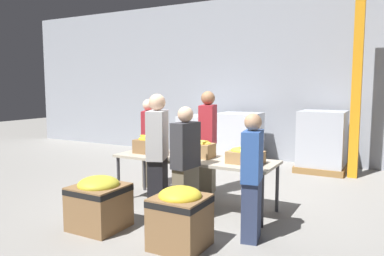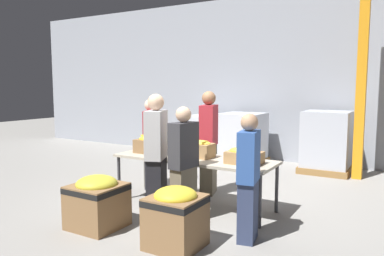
{
  "view_description": "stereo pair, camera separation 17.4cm",
  "coord_description": "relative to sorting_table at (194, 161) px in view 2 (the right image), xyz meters",
  "views": [
    {
      "loc": [
        2.62,
        -4.88,
        1.83
      ],
      "look_at": [
        -0.14,
        0.18,
        1.17
      ],
      "focal_mm": 35.0,
      "sensor_mm": 36.0,
      "label": 1
    },
    {
      "loc": [
        2.78,
        -4.79,
        1.83
      ],
      "look_at": [
        -0.14,
        0.18,
        1.17
      ],
      "focal_mm": 35.0,
      "sensor_mm": 36.0,
      "label": 2
    }
  ],
  "objects": [
    {
      "name": "volunteer_2",
      "position": [
        -0.13,
        0.72,
        0.16
      ],
      "size": [
        0.35,
        0.51,
        1.74
      ],
      "rotation": [
        0.0,
        0.0,
        -1.3
      ],
      "color": "#6B604C",
      "rests_on": "ground_plane"
    },
    {
      "name": "donation_bin_1",
      "position": [
        0.56,
        -1.37,
        -0.33
      ],
      "size": [
        0.58,
        0.58,
        0.7
      ],
      "color": "olive",
      "rests_on": "ground_plane"
    },
    {
      "name": "pallet_stack_0",
      "position": [
        -0.57,
        3.24,
        -0.11
      ],
      "size": [
        1.03,
        1.03,
        1.19
      ],
      "color": "olive",
      "rests_on": "ground_plane"
    },
    {
      "name": "ground_plane",
      "position": [
        0.0,
        0.0,
        -0.7
      ],
      "size": [
        30.0,
        30.0,
        0.0
      ],
      "primitive_type": "plane",
      "color": "gray"
    },
    {
      "name": "banana_box_0",
      "position": [
        -0.81,
        -0.04,
        0.19
      ],
      "size": [
        0.44,
        0.32,
        0.29
      ],
      "color": "olive",
      "rests_on": "sorting_table"
    },
    {
      "name": "donation_bin_0",
      "position": [
        -0.65,
        -1.37,
        -0.34
      ],
      "size": [
        0.63,
        0.63,
        0.68
      ],
      "color": "olive",
      "rests_on": "ground_plane"
    },
    {
      "name": "pallet_stack_2",
      "position": [
        -1.56,
        3.34,
        -0.17
      ],
      "size": [
        1.08,
        1.08,
        1.09
      ],
      "color": "olive",
      "rests_on": "ground_plane"
    },
    {
      "name": "volunteer_4",
      "position": [
        -1.29,
        0.65,
        0.09
      ],
      "size": [
        0.38,
        0.48,
        1.59
      ],
      "rotation": [
        0.0,
        0.0,
        -1.12
      ],
      "color": "#6B604C",
      "rests_on": "ground_plane"
    },
    {
      "name": "banana_box_1",
      "position": [
        0.05,
        0.05,
        0.18
      ],
      "size": [
        0.44,
        0.29,
        0.28
      ],
      "color": "#A37A4C",
      "rests_on": "sorting_table"
    },
    {
      "name": "volunteer_0",
      "position": [
        1.19,
        -0.78,
        0.05
      ],
      "size": [
        0.27,
        0.43,
        1.51
      ],
      "rotation": [
        0.0,
        0.0,
        1.75
      ],
      "color": "#2D3856",
      "rests_on": "ground_plane"
    },
    {
      "name": "support_pillar",
      "position": [
        1.93,
        3.11,
        1.3
      ],
      "size": [
        0.18,
        0.18,
        4.0
      ],
      "color": "orange",
      "rests_on": "ground_plane"
    },
    {
      "name": "volunteer_1",
      "position": [
        0.2,
        -0.62,
        0.07
      ],
      "size": [
        0.25,
        0.44,
        1.55
      ],
      "rotation": [
        0.0,
        0.0,
        1.46
      ],
      "color": "#6B604C",
      "rests_on": "ground_plane"
    },
    {
      "name": "pallet_stack_1",
      "position": [
        1.28,
        3.38,
        -0.06
      ],
      "size": [
        1.0,
        1.0,
        1.29
      ],
      "color": "olive",
      "rests_on": "ground_plane"
    },
    {
      "name": "banana_box_2",
      "position": [
        0.83,
        -0.03,
        0.16
      ],
      "size": [
        0.48,
        0.34,
        0.24
      ],
      "color": "#A37A4C",
      "rests_on": "sorting_table"
    },
    {
      "name": "wall_back",
      "position": [
        0.0,
        4.07,
        1.3
      ],
      "size": [
        16.0,
        0.08,
        4.0
      ],
      "color": "#9399A3",
      "rests_on": "ground_plane"
    },
    {
      "name": "sorting_table",
      "position": [
        0.0,
        0.0,
        0.0
      ],
      "size": [
        2.48,
        0.82,
        0.75
      ],
      "color": "#B2A893",
      "rests_on": "ground_plane"
    },
    {
      "name": "volunteer_3",
      "position": [
        -0.25,
        -0.61,
        0.15
      ],
      "size": [
        0.38,
        0.51,
        1.71
      ],
      "rotation": [
        0.0,
        0.0,
        1.95
      ],
      "color": "black",
      "rests_on": "ground_plane"
    }
  ]
}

